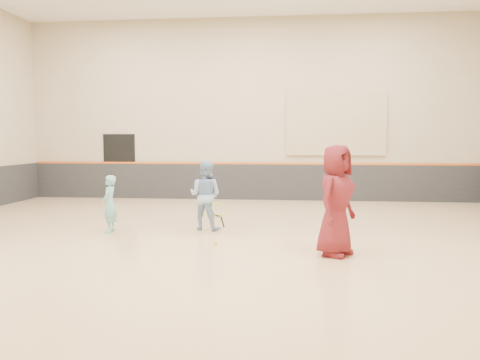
# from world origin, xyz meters

# --- Properties ---
(room) EXTENTS (15.04, 12.04, 6.22)m
(room) POSITION_xyz_m (0.00, 0.00, 0.81)
(room) COLOR tan
(room) RESTS_ON ground
(wainscot_back) EXTENTS (14.90, 0.04, 1.20)m
(wainscot_back) POSITION_xyz_m (0.00, 5.97, 0.60)
(wainscot_back) COLOR #232326
(wainscot_back) RESTS_ON floor
(accent_stripe) EXTENTS (14.90, 0.03, 0.06)m
(accent_stripe) POSITION_xyz_m (0.00, 5.96, 1.22)
(accent_stripe) COLOR #D85914
(accent_stripe) RESTS_ON wall_back
(acoustic_panel) EXTENTS (3.20, 0.08, 2.00)m
(acoustic_panel) POSITION_xyz_m (2.80, 5.95, 2.50)
(acoustic_panel) COLOR tan
(acoustic_panel) RESTS_ON wall_back
(doorway) EXTENTS (1.10, 0.05, 2.20)m
(doorway) POSITION_xyz_m (-4.50, 5.98, 1.10)
(doorway) COLOR black
(doorway) RESTS_ON floor
(girl) EXTENTS (0.32, 0.47, 1.25)m
(girl) POSITION_xyz_m (-2.60, 0.15, 0.62)
(girl) COLOR #6BBAB9
(girl) RESTS_ON floor
(instructor) EXTENTS (0.87, 0.74, 1.54)m
(instructor) POSITION_xyz_m (-0.59, 0.70, 0.77)
(instructor) COLOR #88AAD2
(instructor) RESTS_ON floor
(young_man) EXTENTS (1.02, 1.13, 1.94)m
(young_man) POSITION_xyz_m (2.08, -1.39, 0.97)
(young_man) COLOR maroon
(young_man) RESTS_ON floor
(held_racket) EXTENTS (0.39, 0.39, 0.63)m
(held_racket) POSITION_xyz_m (-0.24, 0.37, 0.52)
(held_racket) COLOR #AAD12E
(held_racket) RESTS_ON instructor
(spare_racket) EXTENTS (0.75, 0.75, 0.09)m
(spare_racket) POSITION_xyz_m (-0.78, 2.56, 0.04)
(spare_racket) COLOR #A0C22A
(spare_racket) RESTS_ON floor
(ball_under_racket) EXTENTS (0.07, 0.07, 0.07)m
(ball_under_racket) POSITION_xyz_m (-0.13, -0.79, 0.03)
(ball_under_racket) COLOR #DCE936
(ball_under_racket) RESTS_ON floor
(ball_in_hand) EXTENTS (0.07, 0.07, 0.07)m
(ball_in_hand) POSITION_xyz_m (2.22, -1.46, 1.20)
(ball_in_hand) COLOR yellow
(ball_in_hand) RESTS_ON young_man
(ball_beside_spare) EXTENTS (0.07, 0.07, 0.07)m
(ball_beside_spare) POSITION_xyz_m (0.96, 3.33, 0.03)
(ball_beside_spare) COLOR #B0CD2F
(ball_beside_spare) RESTS_ON floor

